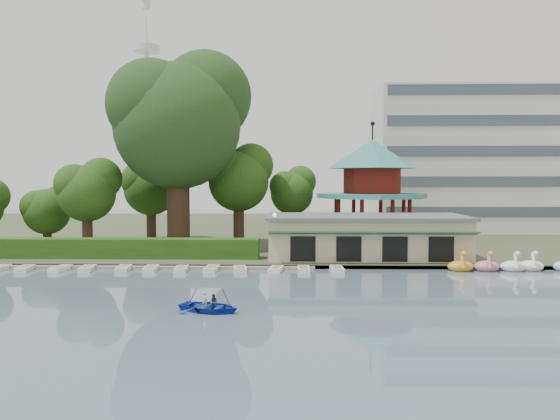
{
  "coord_description": "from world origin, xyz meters",
  "views": [
    {
      "loc": [
        3.1,
        -29.33,
        7.6
      ],
      "look_at": [
        2.0,
        18.0,
        5.0
      ],
      "focal_mm": 35.0,
      "sensor_mm": 36.0,
      "label": 1
    }
  ],
  "objects_px": {
    "dock": "(118,266)",
    "boathouse": "(366,236)",
    "big_tree": "(180,116)",
    "rowboat_with_passengers": "(209,302)",
    "pavilion": "(372,181)"
  },
  "relations": [
    {
      "from": "dock",
      "to": "boathouse",
      "type": "relative_size",
      "value": 1.83
    },
    {
      "from": "dock",
      "to": "big_tree",
      "type": "relative_size",
      "value": 1.6
    },
    {
      "from": "dock",
      "to": "rowboat_with_passengers",
      "type": "distance_m",
      "value": 18.58
    },
    {
      "from": "big_tree",
      "to": "dock",
      "type": "bearing_deg",
      "value": -106.11
    },
    {
      "from": "boathouse",
      "to": "big_tree",
      "type": "height_order",
      "value": "big_tree"
    },
    {
      "from": "big_tree",
      "to": "rowboat_with_passengers",
      "type": "height_order",
      "value": "big_tree"
    },
    {
      "from": "pavilion",
      "to": "dock",
      "type": "bearing_deg",
      "value": -148.34
    },
    {
      "from": "boathouse",
      "to": "pavilion",
      "type": "bearing_deg",
      "value": 78.72
    },
    {
      "from": "big_tree",
      "to": "rowboat_with_passengers",
      "type": "distance_m",
      "value": 30.71
    },
    {
      "from": "boathouse",
      "to": "pavilion",
      "type": "height_order",
      "value": "pavilion"
    },
    {
      "from": "pavilion",
      "to": "big_tree",
      "type": "height_order",
      "value": "big_tree"
    },
    {
      "from": "pavilion",
      "to": "rowboat_with_passengers",
      "type": "height_order",
      "value": "pavilion"
    },
    {
      "from": "dock",
      "to": "pavilion",
      "type": "bearing_deg",
      "value": 31.66
    },
    {
      "from": "dock",
      "to": "big_tree",
      "type": "xyz_separation_m",
      "value": [
        3.18,
        11.02,
        14.23
      ]
    },
    {
      "from": "dock",
      "to": "big_tree",
      "type": "height_order",
      "value": "big_tree"
    }
  ]
}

